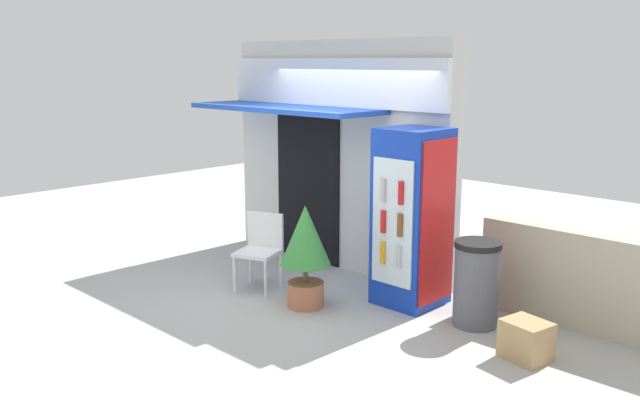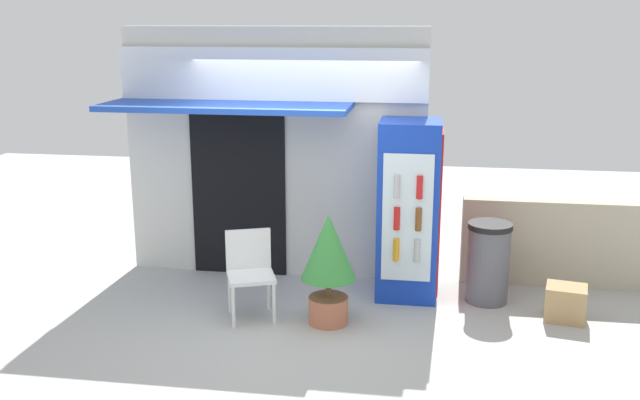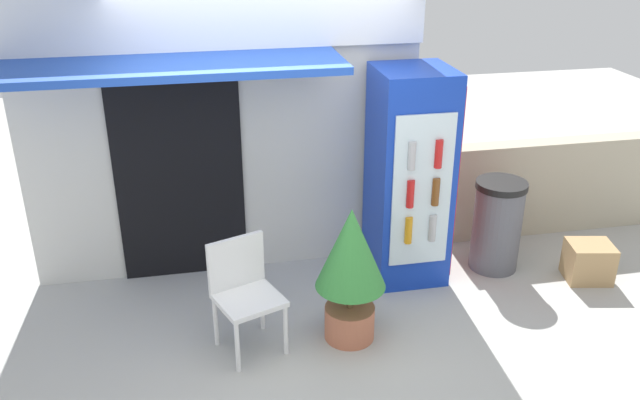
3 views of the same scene
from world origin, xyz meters
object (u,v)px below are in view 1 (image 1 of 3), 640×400
Objects in this scene: drink_cooler at (412,218)px; trash_bin at (476,283)px; cardboard_box at (526,340)px; plastic_chair at (261,245)px; potted_plant_near_shop at (305,246)px.

trash_bin is (0.85, -0.06, -0.52)m from drink_cooler.
drink_cooler is 4.92× the size of cardboard_box.
cardboard_box is at bearing 6.53° from plastic_chair.
potted_plant_near_shop is 1.29× the size of trash_bin.
potted_plant_near_shop reaches higher than plastic_chair.
potted_plant_near_shop is at bearing -130.18° from drink_cooler.
drink_cooler is 1.71× the size of potted_plant_near_shop.
plastic_chair is 1.01× the size of trash_bin.
trash_bin is (2.40, 0.74, -0.07)m from plastic_chair.
trash_bin is (1.59, 0.81, -0.24)m from potted_plant_near_shop.
potted_plant_near_shop is (-0.74, -0.88, -0.28)m from drink_cooler.
drink_cooler is at bearing 175.64° from trash_bin.
plastic_chair is 2.25× the size of cardboard_box.
drink_cooler reaches higher than trash_bin.
drink_cooler is 1.83m from cardboard_box.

